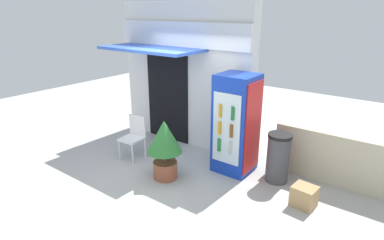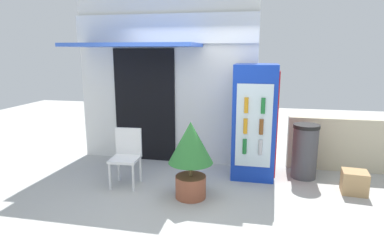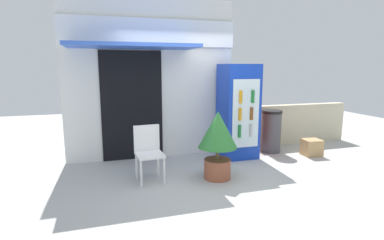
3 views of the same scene
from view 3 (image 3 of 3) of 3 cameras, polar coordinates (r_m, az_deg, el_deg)
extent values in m
plane|color=#B2B2AD|center=(5.11, 2.41, -10.89)|extent=(16.00, 16.00, 0.00)
cube|color=silver|center=(6.18, -7.79, 7.57)|extent=(3.35, 0.30, 3.13)
cube|color=white|center=(6.01, -7.69, 16.02)|extent=(3.35, 0.08, 0.51)
cube|color=blue|center=(5.47, -11.07, 13.52)|extent=(2.22, 1.01, 0.06)
cube|color=black|center=(6.00, -11.20, 2.57)|extent=(1.17, 0.03, 2.12)
cube|color=#1438B2|center=(6.16, 8.63, 1.65)|extent=(0.69, 0.67, 1.87)
cube|color=silver|center=(5.85, 10.08, 1.17)|extent=(0.55, 0.02, 1.31)
cube|color=red|center=(6.32, 11.51, 1.77)|extent=(0.02, 0.60, 1.68)
cylinder|color=#196B2D|center=(5.84, 8.93, -2.08)|extent=(0.06, 0.06, 0.24)
cylinder|color=#B2B2B7|center=(5.95, 11.03, -1.93)|extent=(0.06, 0.06, 0.24)
cylinder|color=orange|center=(5.78, 9.03, 1.09)|extent=(0.06, 0.06, 0.24)
cylinder|color=brown|center=(5.89, 11.14, 1.19)|extent=(0.06, 0.06, 0.24)
cylinder|color=orange|center=(5.74, 9.15, 4.32)|extent=(0.06, 0.06, 0.24)
cylinder|color=#196B2D|center=(5.86, 11.37, 4.36)|extent=(0.06, 0.06, 0.24)
cylinder|color=white|center=(4.75, -9.54, -9.96)|extent=(0.04, 0.04, 0.42)
cylinder|color=white|center=(4.83, -5.22, -9.52)|extent=(0.04, 0.04, 0.42)
cylinder|color=white|center=(5.11, -10.40, -8.55)|extent=(0.04, 0.04, 0.42)
cylinder|color=white|center=(5.18, -6.38, -8.17)|extent=(0.04, 0.04, 0.42)
cube|color=white|center=(4.90, -7.95, -6.50)|extent=(0.45, 0.46, 0.04)
cube|color=white|center=(5.02, -8.53, -3.33)|extent=(0.42, 0.07, 0.43)
cylinder|color=#995138|center=(5.07, 4.79, -9.12)|extent=(0.44, 0.44, 0.32)
cylinder|color=brown|center=(4.99, 4.83, -6.27)|extent=(0.05, 0.05, 0.20)
cone|color=#2D7533|center=(4.90, 4.90, -1.80)|extent=(0.64, 0.64, 0.59)
cylinder|color=#47474C|center=(6.72, 14.68, -2.30)|extent=(0.40, 0.40, 0.85)
cylinder|color=black|center=(6.64, 14.86, 1.52)|extent=(0.42, 0.42, 0.06)
cube|color=beige|center=(7.69, 19.16, -0.66)|extent=(2.51, 0.21, 0.93)
cube|color=tan|center=(6.76, 21.59, -4.83)|extent=(0.38, 0.36, 0.34)
camera|label=1|loc=(5.47, 69.58, 15.64)|focal=29.85mm
camera|label=2|loc=(2.72, 70.99, 8.45)|focal=30.49mm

